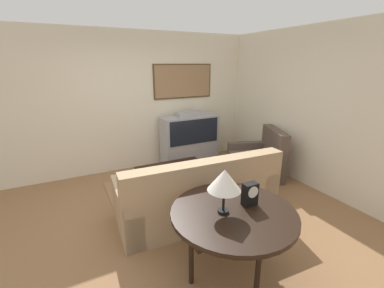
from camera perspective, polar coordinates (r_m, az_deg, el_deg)
The scene contains 12 objects.
ground_plane at distance 3.79m, azimuth -4.93°, elevation -16.17°, with size 12.00×12.00×0.00m, color #8E6642.
wall_back at distance 5.25m, azimuth -13.98°, elevation 8.93°, with size 12.00×0.10×2.70m.
wall_right at distance 4.84m, azimuth 25.09°, elevation 7.01°, with size 0.06×12.00×2.70m.
area_rug at distance 4.55m, azimuth -4.84°, elevation -9.90°, with size 2.01×1.56×0.01m.
tv at distance 5.49m, azimuth -0.55°, elevation 1.04°, with size 1.20×0.47×1.13m.
couch at distance 3.66m, azimuth 1.25°, elevation -11.36°, with size 2.22×1.03×0.95m.
armchair at distance 5.08m, azimuth 14.27°, elevation -3.77°, with size 1.17×1.18×0.92m.
coffee_table at distance 4.46m, azimuth -4.67°, elevation -5.37°, with size 1.16×0.48×0.41m.
console_table at distance 2.63m, azimuth 9.19°, elevation -15.61°, with size 1.22×1.22×0.73m.
table_lamp at distance 2.40m, azimuth 7.21°, elevation -8.06°, with size 0.32×0.32×0.44m.
mantel_clock at distance 2.67m, azimuth 12.75°, elevation -10.77°, with size 0.15×0.10×0.23m.
remote at distance 4.47m, azimuth -1.23°, elevation -4.54°, with size 0.05×0.16×0.02m.
Camera 1 is at (-1.13, -2.94, 2.10)m, focal length 24.00 mm.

